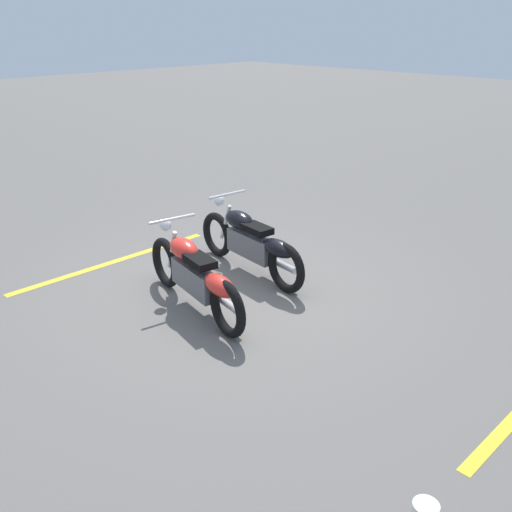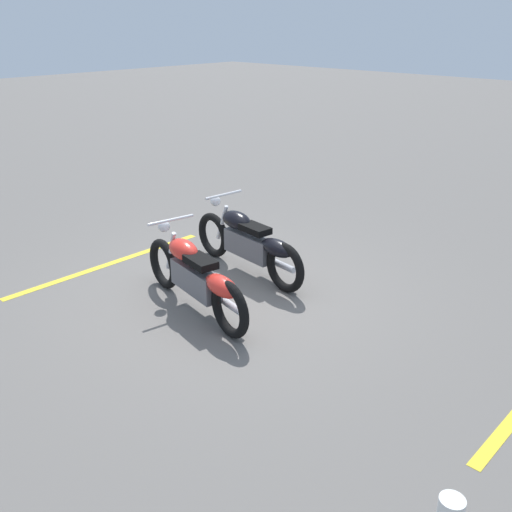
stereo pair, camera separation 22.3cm
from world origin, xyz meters
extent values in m
plane|color=#66605B|center=(0.00, 0.00, 0.00)|extent=(60.00, 60.00, 0.00)
torus|color=black|center=(-0.77, -0.47, 0.34)|extent=(0.68, 0.24, 0.67)
torus|color=black|center=(0.76, -0.76, 0.34)|extent=(0.68, 0.24, 0.67)
cube|color=#59595E|center=(0.05, -0.62, 0.42)|extent=(0.87, 0.38, 0.32)
ellipsoid|color=red|center=(-0.22, -0.57, 0.72)|extent=(0.56, 0.37, 0.24)
ellipsoid|color=red|center=(0.61, -0.73, 0.56)|extent=(0.60, 0.34, 0.22)
cube|color=black|center=(0.17, -0.65, 0.70)|extent=(0.48, 0.32, 0.09)
cylinder|color=silver|center=(-0.54, -0.51, 0.60)|extent=(0.27, 0.11, 0.56)
cylinder|color=silver|center=(-0.49, -0.52, 1.02)|extent=(0.15, 0.62, 0.04)
sphere|color=silver|center=(-0.69, -0.48, 0.88)|extent=(0.15, 0.15, 0.15)
cylinder|color=silver|center=(0.47, -0.56, 0.26)|extent=(0.70, 0.22, 0.09)
torus|color=black|center=(-1.07, 0.71, 0.34)|extent=(0.68, 0.19, 0.67)
torus|color=black|center=(0.48, 0.52, 0.34)|extent=(0.68, 0.19, 0.67)
cube|color=#59595E|center=(-0.25, 0.61, 0.42)|extent=(0.86, 0.32, 0.32)
ellipsoid|color=black|center=(-0.52, 0.64, 0.72)|extent=(0.55, 0.34, 0.24)
ellipsoid|color=black|center=(0.32, 0.54, 0.56)|extent=(0.58, 0.30, 0.22)
cube|color=black|center=(-0.12, 0.59, 0.70)|extent=(0.47, 0.29, 0.09)
cylinder|color=silver|center=(-0.84, 0.68, 0.60)|extent=(0.27, 0.09, 0.56)
cylinder|color=silver|center=(-0.79, 0.67, 1.02)|extent=(0.11, 0.62, 0.04)
sphere|color=silver|center=(-0.99, 0.70, 0.88)|extent=(0.15, 0.15, 0.15)
cylinder|color=silver|center=(0.17, 0.70, 0.26)|extent=(0.71, 0.17, 0.09)
cube|color=yellow|center=(-1.96, -0.54, 0.00)|extent=(0.16, 3.20, 0.01)
camera|label=1|loc=(4.92, -4.49, 3.31)|focal=39.92mm
camera|label=2|loc=(4.76, -4.64, 3.31)|focal=39.92mm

